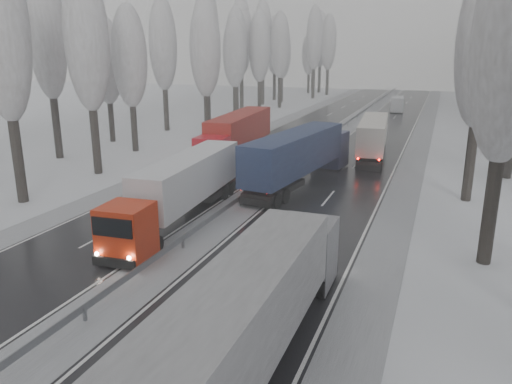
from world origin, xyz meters
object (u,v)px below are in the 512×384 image
Objects in this scene: box_truck_distant at (397,104)px; truck_red_white at (183,185)px; truck_red_red at (237,133)px; truck_grey_tarp at (253,308)px; truck_blue_box at (301,154)px; truck_cream_box at (373,134)px.

box_truck_distant is 0.47× the size of truck_red_white.
truck_red_white is 0.89× the size of truck_red_red.
box_truck_distant is 64.42m from truck_red_white.
truck_blue_box is at bearing 101.76° from truck_grey_tarp.
truck_cream_box is 25.42m from truck_red_white.
truck_blue_box is 2.40× the size of box_truck_distant.
truck_cream_box is at bearing 81.61° from truck_blue_box.
truck_blue_box is 11.75m from truck_red_white.
truck_grey_tarp reaches higher than truck_red_white.
truck_grey_tarp is 24.25m from truck_blue_box.
truck_grey_tarp is 0.92× the size of truck_blue_box.
box_truck_distant is (-2.59, 76.94, -1.02)m from truck_grey_tarp.
truck_grey_tarp is 16.09m from truck_red_white.
truck_red_white is at bearing -82.66° from truck_red_red.
truck_cream_box is (-1.20, 36.90, -0.07)m from truck_grey_tarp.
truck_red_red reaches higher than truck_cream_box.
truck_blue_box reaches higher than box_truck_distant.
truck_blue_box is 1.12× the size of truck_red_white.
truck_red_white is at bearing -105.25° from truck_blue_box.
truck_blue_box is at bearing -98.62° from box_truck_distant.
truck_red_red reaches higher than truck_grey_tarp.
truck_cream_box reaches higher than box_truck_distant.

